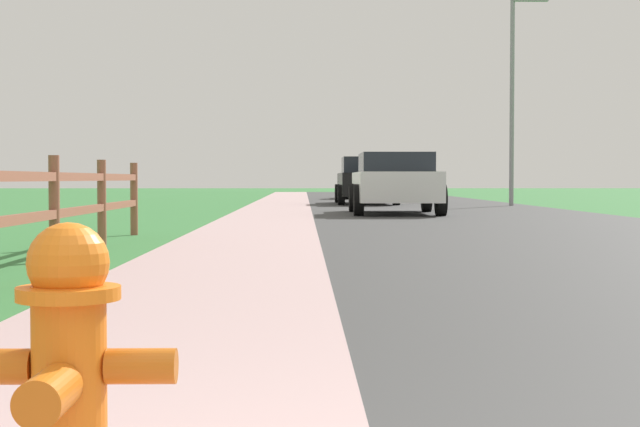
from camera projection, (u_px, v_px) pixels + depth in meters
ground_plane at (311, 210)px, 26.39m from camera, size 120.00×120.00×0.00m
road_asphalt at (429, 207)px, 28.45m from camera, size 7.00×66.00×0.01m
curb_concrete at (209, 207)px, 28.33m from camera, size 6.00×66.00×0.01m
grass_verge at (158, 207)px, 28.31m from camera, size 5.00×66.00×0.00m
fire_hydrant at (68, 363)px, 2.45m from camera, size 0.55×0.46×0.73m
parked_suv_white at (395, 182)px, 23.15m from camera, size 2.13×4.43×1.46m
parked_car_black at (366, 181)px, 32.27m from camera, size 2.00×4.87×1.58m
parked_car_silver at (368, 179)px, 41.32m from camera, size 2.19×4.52×1.67m
street_lamp at (515, 81)px, 29.88m from camera, size 1.17×0.20×6.58m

